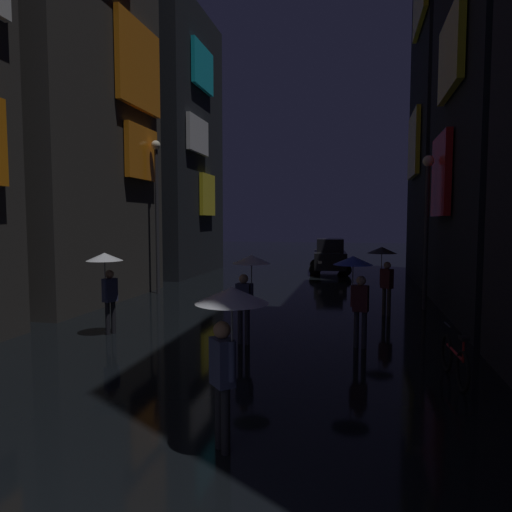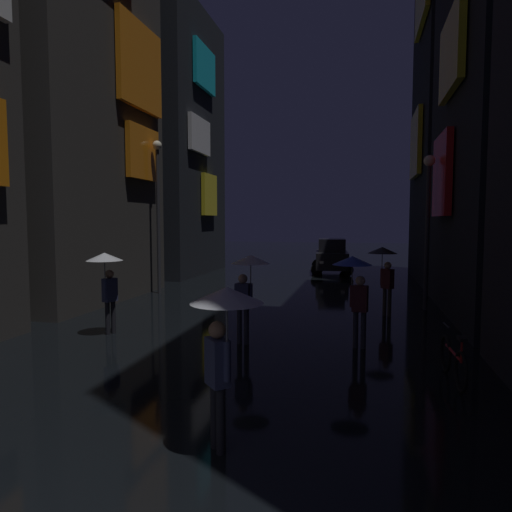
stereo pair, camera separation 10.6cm
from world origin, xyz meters
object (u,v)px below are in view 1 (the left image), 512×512
object	(u,v)px
pedestrian_near_crossing_clear	(249,274)
bicycle_parked_at_storefront	(454,360)
streetlamp_right_far	(427,213)
car_distant	(330,256)
pedestrian_foreground_left_clear	(106,270)
streetlamp_left_far	(157,200)
pedestrian_midstreet_left_black	(383,262)
pedestrian_far_right_blue	(356,276)
pedestrian_midstreet_centre_clear	(229,323)

from	to	relation	value
pedestrian_near_crossing_clear	bicycle_parked_at_storefront	xyz separation A→B (m)	(4.24, -1.60, -1.28)
streetlamp_right_far	car_distant	bearing A→B (deg)	110.38
pedestrian_foreground_left_clear	streetlamp_left_far	xyz separation A→B (m)	(-1.65, 6.54, 2.08)
pedestrian_midstreet_left_black	pedestrian_foreground_left_clear	world-z (taller)	same
pedestrian_foreground_left_clear	car_distant	bearing A→B (deg)	73.43
pedestrian_foreground_left_clear	bicycle_parked_at_storefront	size ratio (longest dim) A/B	1.16
pedestrian_midstreet_left_black	pedestrian_far_right_blue	bearing A→B (deg)	-101.59
pedestrian_midstreet_centre_clear	streetlamp_right_far	size ratio (longest dim) A/B	0.42
bicycle_parked_at_storefront	streetlamp_left_far	distance (m)	13.03
pedestrian_midstreet_left_black	pedestrian_near_crossing_clear	size ratio (longest dim) A/B	1.00
pedestrian_far_right_blue	pedestrian_midstreet_centre_clear	world-z (taller)	same
pedestrian_near_crossing_clear	car_distant	distance (m)	15.53
pedestrian_midstreet_centre_clear	pedestrian_near_crossing_clear	size ratio (longest dim) A/B	1.00
pedestrian_far_right_blue	pedestrian_foreground_left_clear	xyz separation A→B (m)	(-6.15, -0.25, 0.00)
pedestrian_near_crossing_clear	streetlamp_right_far	xyz separation A→B (m)	(4.64, 5.42, 1.51)
bicycle_parked_at_storefront	car_distant	distance (m)	17.42
pedestrian_midstreet_centre_clear	pedestrian_far_right_blue	bearing A→B (deg)	74.38
pedestrian_midstreet_left_black	streetlamp_right_far	distance (m)	2.41
pedestrian_far_right_blue	streetlamp_left_far	xyz separation A→B (m)	(-7.80, 6.30, 2.08)
bicycle_parked_at_storefront	pedestrian_midstreet_centre_clear	bearing A→B (deg)	-133.68
pedestrian_far_right_blue	bicycle_parked_at_storefront	size ratio (longest dim) A/B	1.16
pedestrian_midstreet_centre_clear	streetlamp_left_far	distance (m)	13.35
pedestrian_near_crossing_clear	streetlamp_right_far	size ratio (longest dim) A/B	0.42
pedestrian_midstreet_left_black	pedestrian_foreground_left_clear	distance (m)	8.10
pedestrian_near_crossing_clear	bicycle_parked_at_storefront	bearing A→B (deg)	-20.69
pedestrian_far_right_blue	streetlamp_left_far	size ratio (longest dim) A/B	0.35
pedestrian_foreground_left_clear	car_distant	world-z (taller)	pedestrian_foreground_left_clear
streetlamp_left_far	pedestrian_far_right_blue	bearing A→B (deg)	-38.91
pedestrian_near_crossing_clear	streetlamp_right_far	world-z (taller)	streetlamp_right_far
pedestrian_near_crossing_clear	pedestrian_foreground_left_clear	bearing A→B (deg)	-179.99
pedestrian_midstreet_centre_clear	car_distant	world-z (taller)	pedestrian_midstreet_centre_clear
car_distant	streetlamp_right_far	distance (m)	10.98
bicycle_parked_at_storefront	streetlamp_left_far	size ratio (longest dim) A/B	0.30
pedestrian_near_crossing_clear	pedestrian_far_right_blue	bearing A→B (deg)	5.75
bicycle_parked_at_storefront	pedestrian_near_crossing_clear	bearing A→B (deg)	159.31
bicycle_parked_at_storefront	streetlamp_left_far	bearing A→B (deg)	139.69
pedestrian_far_right_blue	pedestrian_near_crossing_clear	bearing A→B (deg)	-174.25
pedestrian_midstreet_left_black	bicycle_parked_at_storefront	size ratio (longest dim) A/B	1.16
pedestrian_near_crossing_clear	streetlamp_left_far	xyz separation A→B (m)	(-5.36, 6.54, 2.08)
pedestrian_midstreet_left_black	streetlamp_right_far	world-z (taller)	streetlamp_right_far
pedestrian_midstreet_centre_clear	pedestrian_near_crossing_clear	bearing A→B (deg)	100.91
pedestrian_foreground_left_clear	streetlamp_left_far	world-z (taller)	streetlamp_left_far
car_distant	streetlamp_left_far	bearing A→B (deg)	-124.99
pedestrian_foreground_left_clear	pedestrian_near_crossing_clear	xyz separation A→B (m)	(3.71, 0.00, 0.00)
pedestrian_foreground_left_clear	car_distant	size ratio (longest dim) A/B	0.50
pedestrian_near_crossing_clear	car_distant	xyz separation A→B (m)	(0.90, 15.48, -0.74)
car_distant	streetlamp_left_far	world-z (taller)	streetlamp_left_far
pedestrian_midstreet_centre_clear	streetlamp_right_far	distance (m)	11.17
pedestrian_foreground_left_clear	pedestrian_near_crossing_clear	bearing A→B (deg)	0.01
pedestrian_far_right_blue	streetlamp_right_far	distance (m)	5.82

